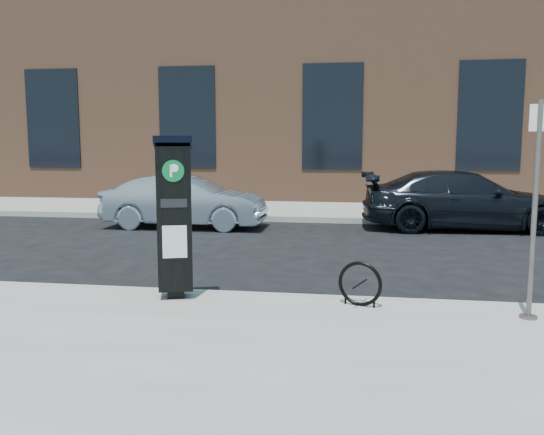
% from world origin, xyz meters
% --- Properties ---
extents(ground, '(120.00, 120.00, 0.00)m').
position_xyz_m(ground, '(0.00, 0.00, 0.00)').
color(ground, black).
rests_on(ground, ground).
extents(sidewalk_far, '(60.00, 12.00, 0.15)m').
position_xyz_m(sidewalk_far, '(0.00, 14.00, 0.07)').
color(sidewalk_far, gray).
rests_on(sidewalk_far, ground).
extents(curb_near, '(60.00, 0.12, 0.16)m').
position_xyz_m(curb_near, '(0.00, -0.02, 0.07)').
color(curb_near, '#9E9B93').
rests_on(curb_near, ground).
extents(curb_far, '(60.00, 0.12, 0.16)m').
position_xyz_m(curb_far, '(0.00, 8.02, 0.07)').
color(curb_far, '#9E9B93').
rests_on(curb_far, ground).
extents(building, '(28.00, 10.05, 8.25)m').
position_xyz_m(building, '(-0.00, 17.00, 4.15)').
color(building, brown).
rests_on(building, ground).
extents(parking_kiosk, '(0.59, 0.55, 2.10)m').
position_xyz_m(parking_kiosk, '(-1.36, -0.35, 1.23)').
color(parking_kiosk, black).
rests_on(parking_kiosk, sidewalk_near).
extents(sign_pole, '(0.22, 0.20, 2.49)m').
position_xyz_m(sign_pole, '(2.97, -0.61, 1.39)').
color(sign_pole, '#5C5851').
rests_on(sign_pole, sidewalk_near).
extents(bike_rack, '(0.55, 0.22, 0.57)m').
position_xyz_m(bike_rack, '(1.04, -0.40, 0.43)').
color(bike_rack, black).
rests_on(bike_rack, sidewalk_near).
extents(car_silver, '(4.10, 1.49, 1.34)m').
position_xyz_m(car_silver, '(-3.42, 6.59, 0.67)').
color(car_silver, '#8397A6').
rests_on(car_silver, ground).
extents(car_dark, '(5.16, 2.36, 1.46)m').
position_xyz_m(car_dark, '(3.55, 7.40, 0.73)').
color(car_dark, black).
rests_on(car_dark, ground).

